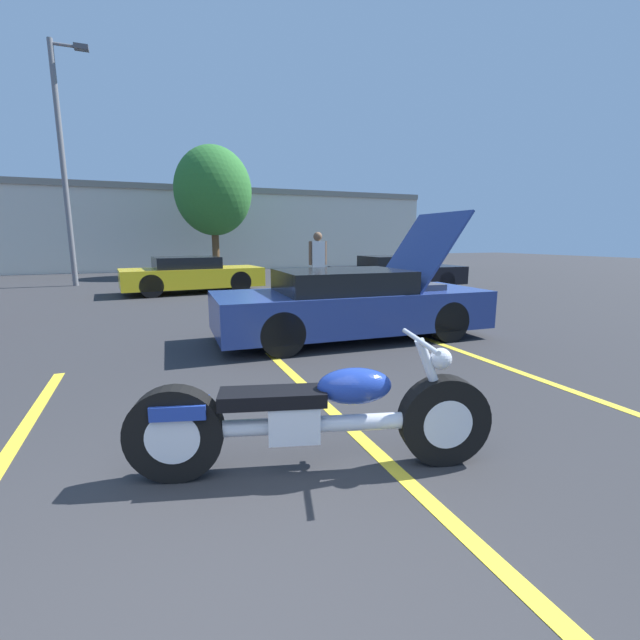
# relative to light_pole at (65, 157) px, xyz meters

# --- Properties ---
(parking_stripe_middle) EXTENTS (0.12, 5.38, 0.01)m
(parking_stripe_middle) POSITION_rel_light_pole_xyz_m (3.98, -14.26, -4.43)
(parking_stripe_middle) COLOR yellow
(parking_stripe_middle) RESTS_ON ground
(parking_stripe_back) EXTENTS (0.12, 5.38, 0.01)m
(parking_stripe_back) POSITION_rel_light_pole_xyz_m (6.69, -14.26, -4.43)
(parking_stripe_back) COLOR yellow
(parking_stripe_back) RESTS_ON ground
(far_building) EXTENTS (32.00, 4.20, 4.40)m
(far_building) POSITION_rel_light_pole_xyz_m (2.54, 8.18, -2.10)
(far_building) COLOR beige
(far_building) RESTS_ON ground
(light_pole) EXTENTS (1.21, 0.28, 8.11)m
(light_pole) POSITION_rel_light_pole_xyz_m (0.00, 0.00, 0.00)
(light_pole) COLOR slate
(light_pole) RESTS_ON ground
(tree_background) EXTENTS (3.39, 3.39, 5.71)m
(tree_background) POSITION_rel_light_pole_xyz_m (5.32, 2.53, -0.69)
(tree_background) COLOR brown
(tree_background) RESTS_ON ground
(motorcycle) EXTENTS (2.57, 0.97, 0.97)m
(motorcycle) POSITION_rel_light_pole_xyz_m (3.42, -14.88, -4.03)
(motorcycle) COLOR black
(motorcycle) RESTS_ON ground
(show_car_hood_open) EXTENTS (4.61, 1.88, 2.12)m
(show_car_hood_open) POSITION_rel_light_pole_xyz_m (5.56, -11.17, -3.85)
(show_car_hood_open) COLOR navy
(show_car_hood_open) RESTS_ON ground
(parked_car_mid_right_row) EXTENTS (4.35, 2.07, 1.12)m
(parked_car_mid_right_row) POSITION_rel_light_pole_xyz_m (3.64, -3.60, -3.89)
(parked_car_mid_right_row) COLOR yellow
(parked_car_mid_right_row) RESTS_ON ground
(parked_car_right_row) EXTENTS (4.43, 1.87, 1.11)m
(parked_car_right_row) POSITION_rel_light_pole_xyz_m (10.15, -5.19, -3.90)
(parked_car_right_row) COLOR black
(parked_car_right_row) RESTS_ON ground
(spectator_by_show_car) EXTENTS (0.52, 0.24, 1.85)m
(spectator_by_show_car) POSITION_rel_light_pole_xyz_m (6.72, -6.62, -3.32)
(spectator_by_show_car) COLOR #333338
(spectator_by_show_car) RESTS_ON ground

